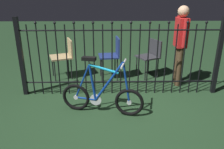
{
  "coord_description": "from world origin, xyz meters",
  "views": [
    {
      "loc": [
        -0.22,
        -3.1,
        1.82
      ],
      "look_at": [
        -0.16,
        0.21,
        0.55
      ],
      "focal_mm": 36.75,
      "sensor_mm": 36.0,
      "label": 1
    }
  ],
  "objects_px": {
    "bicycle": "(102,95)",
    "person_visitor": "(180,40)",
    "chair_tan": "(65,54)",
    "chair_charcoal": "(151,54)",
    "chair_navy": "(112,53)"
  },
  "relations": [
    {
      "from": "bicycle",
      "to": "person_visitor",
      "type": "relative_size",
      "value": 0.82
    },
    {
      "from": "bicycle",
      "to": "chair_tan",
      "type": "height_order",
      "value": "bicycle"
    },
    {
      "from": "chair_charcoal",
      "to": "chair_navy",
      "type": "relative_size",
      "value": 0.9
    },
    {
      "from": "chair_tan",
      "to": "person_visitor",
      "type": "height_order",
      "value": "person_visitor"
    },
    {
      "from": "chair_charcoal",
      "to": "person_visitor",
      "type": "bearing_deg",
      "value": -43.28
    },
    {
      "from": "chair_charcoal",
      "to": "chair_navy",
      "type": "height_order",
      "value": "chair_navy"
    },
    {
      "from": "chair_tan",
      "to": "chair_navy",
      "type": "bearing_deg",
      "value": -5.0
    },
    {
      "from": "chair_navy",
      "to": "person_visitor",
      "type": "distance_m",
      "value": 1.36
    },
    {
      "from": "chair_navy",
      "to": "person_visitor",
      "type": "xyz_separation_m",
      "value": [
        1.27,
        -0.33,
        0.35
      ]
    },
    {
      "from": "chair_tan",
      "to": "person_visitor",
      "type": "distance_m",
      "value": 2.33
    },
    {
      "from": "person_visitor",
      "to": "chair_charcoal",
      "type": "bearing_deg",
      "value": 136.72
    },
    {
      "from": "chair_charcoal",
      "to": "chair_navy",
      "type": "bearing_deg",
      "value": -172.48
    },
    {
      "from": "chair_tan",
      "to": "person_visitor",
      "type": "bearing_deg",
      "value": -10.36
    },
    {
      "from": "bicycle",
      "to": "chair_navy",
      "type": "distance_m",
      "value": 1.46
    },
    {
      "from": "chair_tan",
      "to": "chair_charcoal",
      "type": "xyz_separation_m",
      "value": [
        1.8,
        0.02,
        -0.02
      ]
    }
  ]
}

